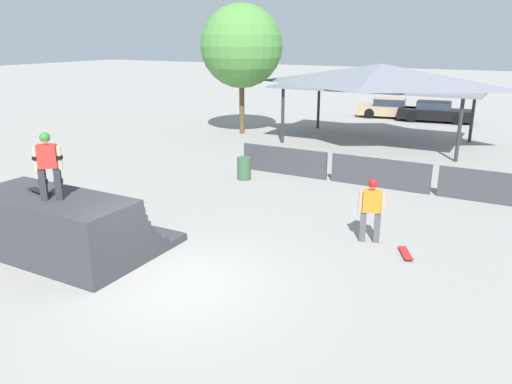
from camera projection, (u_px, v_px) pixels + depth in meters
ground_plane at (178, 284)px, 10.93m from camera, size 160.00×160.00×0.00m
quarter_pipe_ramp at (64, 227)px, 12.24m from camera, size 4.19×3.29×1.58m
skater_on_deck at (48, 162)px, 11.23m from camera, size 0.62×0.52×1.58m
skateboard_on_deck at (40, 191)px, 11.93m from camera, size 0.87×0.36×0.09m
bystander_walking at (371, 205)px, 12.90m from camera, size 0.67×0.35×1.72m
skateboard_on_ground at (406, 254)px, 12.31m from camera, size 0.54×0.84×0.09m
barrier_fence at (380, 173)px, 17.76m from camera, size 11.11×0.12×1.05m
pavilion_shelter at (381, 76)px, 24.49m from camera, size 9.80×5.61×3.91m
tree_beside_pavilion at (241, 46)px, 26.46m from camera, size 4.38×4.38×6.86m
trash_bin at (244, 168)px, 18.79m from camera, size 0.52×0.52×0.85m
parked_car_tan at (391, 108)px, 33.02m from camera, size 4.49×2.39×1.27m
parked_car_black at (435, 112)px, 31.42m from camera, size 4.65×2.22×1.27m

